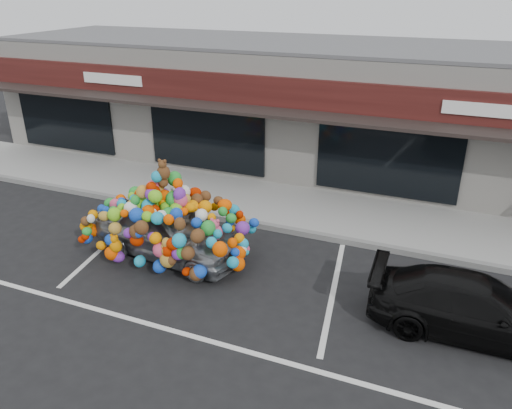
% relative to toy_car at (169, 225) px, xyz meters
% --- Properties ---
extents(ground, '(90.00, 90.00, 0.00)m').
position_rel_toy_car_xyz_m(ground, '(1.35, -0.26, -0.82)').
color(ground, black).
rests_on(ground, ground).
extents(shop_building, '(24.00, 7.20, 4.31)m').
position_rel_toy_car_xyz_m(shop_building, '(1.35, 8.19, 1.34)').
color(shop_building, white).
rests_on(shop_building, ground).
extents(sidewalk, '(26.00, 3.00, 0.15)m').
position_rel_toy_car_xyz_m(sidewalk, '(1.35, 3.74, -0.75)').
color(sidewalk, gray).
rests_on(sidewalk, ground).
extents(kerb, '(26.00, 0.18, 0.16)m').
position_rel_toy_car_xyz_m(kerb, '(1.35, 2.24, -0.75)').
color(kerb, slate).
rests_on(kerb, ground).
extents(parking_stripe_left, '(0.73, 4.37, 0.01)m').
position_rel_toy_car_xyz_m(parking_stripe_left, '(-1.85, -0.06, -0.82)').
color(parking_stripe_left, silver).
rests_on(parking_stripe_left, ground).
extents(parking_stripe_mid, '(0.73, 4.37, 0.01)m').
position_rel_toy_car_xyz_m(parking_stripe_mid, '(4.15, -0.06, -0.82)').
color(parking_stripe_mid, silver).
rests_on(parking_stripe_mid, ground).
extents(lane_line, '(14.00, 0.12, 0.01)m').
position_rel_toy_car_xyz_m(lane_line, '(3.35, -2.56, -0.82)').
color(lane_line, silver).
rests_on(lane_line, ground).
extents(toy_car, '(2.85, 4.38, 2.43)m').
position_rel_toy_car_xyz_m(toy_car, '(0.00, 0.00, 0.00)').
color(toy_car, gray).
rests_on(toy_car, ground).
extents(black_sedan, '(1.73, 4.00, 1.15)m').
position_rel_toy_car_xyz_m(black_sedan, '(6.94, -0.37, -0.25)').
color(black_sedan, black).
rests_on(black_sedan, ground).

